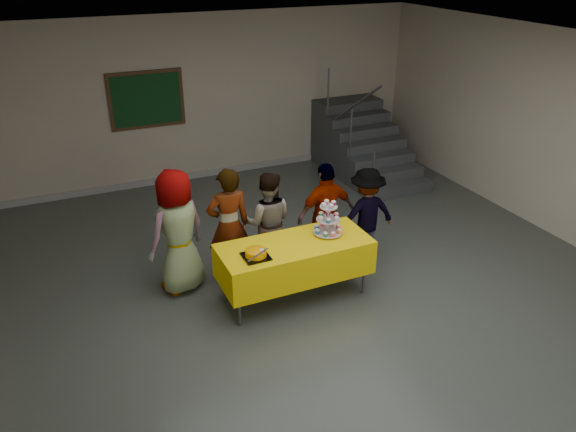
# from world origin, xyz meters

# --- Properties ---
(room_shell) EXTENTS (10.00, 10.04, 3.02)m
(room_shell) POSITION_xyz_m (0.00, 0.02, 2.13)
(room_shell) COLOR #4C514C
(room_shell) RESTS_ON ground
(bake_table) EXTENTS (1.88, 0.78, 0.77)m
(bake_table) POSITION_xyz_m (-0.35, 0.58, 0.56)
(bake_table) COLOR #595960
(bake_table) RESTS_ON ground
(cupcake_stand) EXTENTS (0.38, 0.38, 0.44)m
(cupcake_stand) POSITION_xyz_m (0.14, 0.64, 0.94)
(cupcake_stand) COLOR silver
(cupcake_stand) RESTS_ON bake_table
(bear_cake) EXTENTS (0.32, 0.36, 0.12)m
(bear_cake) POSITION_xyz_m (-0.90, 0.46, 0.83)
(bear_cake) COLOR black
(bear_cake) RESTS_ON bake_table
(schoolchild_a) EXTENTS (0.94, 0.80, 1.63)m
(schoolchild_a) POSITION_xyz_m (-1.59, 1.37, 0.82)
(schoolchild_a) COLOR slate
(schoolchild_a) RESTS_ON ground
(schoolchild_b) EXTENTS (0.58, 0.39, 1.57)m
(schoolchild_b) POSITION_xyz_m (-0.94, 1.33, 0.79)
(schoolchild_b) COLOR slate
(schoolchild_b) RESTS_ON ground
(schoolchild_c) EXTENTS (0.84, 0.76, 1.41)m
(schoolchild_c) POSITION_xyz_m (-0.39, 1.36, 0.71)
(schoolchild_c) COLOR slate
(schoolchild_c) RESTS_ON ground
(schoolchild_d) EXTENTS (0.87, 0.40, 1.46)m
(schoolchild_d) POSITION_xyz_m (0.41, 1.22, 0.73)
(schoolchild_d) COLOR slate
(schoolchild_d) RESTS_ON ground
(schoolchild_e) EXTENTS (0.89, 0.54, 1.34)m
(schoolchild_e) POSITION_xyz_m (0.99, 1.11, 0.67)
(schoolchild_e) COLOR slate
(schoolchild_e) RESTS_ON ground
(staircase) EXTENTS (1.30, 2.40, 2.04)m
(staircase) POSITION_xyz_m (2.70, 4.13, 0.49)
(staircase) COLOR #424447
(staircase) RESTS_ON ground
(noticeboard) EXTENTS (1.30, 0.05, 1.00)m
(noticeboard) POSITION_xyz_m (-1.17, 4.96, 1.60)
(noticeboard) COLOR #472B16
(noticeboard) RESTS_ON ground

